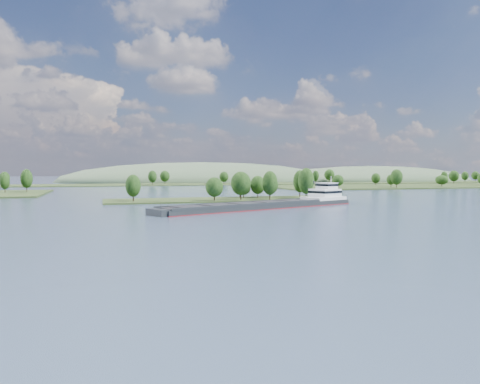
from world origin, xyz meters
name	(u,v)px	position (x,y,z in m)	size (l,w,h in m)	color
ground	(267,212)	(0.00, 120.00, 0.00)	(1800.00, 1800.00, 0.00)	#384961
tree_island	(238,191)	(7.70, 178.58, 4.05)	(100.00, 30.00, 14.86)	#243417
right_bank	(458,185)	(231.70, 299.48, 1.04)	(320.00, 90.00, 14.90)	#243417
back_shoreline	(170,184)	(8.22, 399.81, 0.70)	(900.00, 60.00, 15.33)	#243417
hill_east	(373,181)	(260.00, 470.00, 0.00)	(260.00, 140.00, 36.00)	#40553A
hill_west	(203,182)	(60.00, 500.00, 0.00)	(320.00, 160.00, 44.00)	#40553A
cargo_barge	(274,203)	(8.56, 136.25, 1.45)	(81.80, 42.90, 11.47)	black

